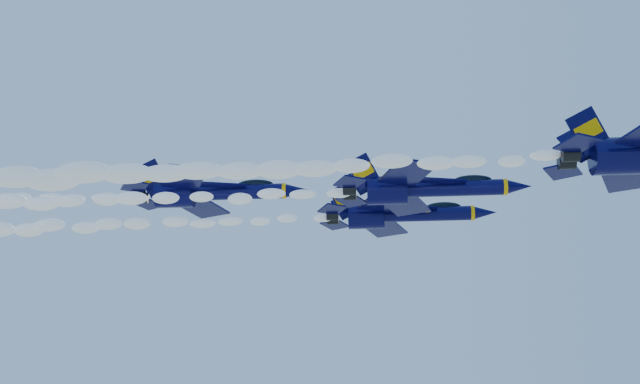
{
  "coord_description": "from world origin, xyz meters",
  "views": [
    {
      "loc": [
        -0.21,
        -65.66,
        126.11
      ],
      "look_at": [
        -4.93,
        1.16,
        152.75
      ],
      "focal_mm": 45.0,
      "sensor_mm": 36.0,
      "label": 1
    }
  ],
  "objects": [
    {
      "name": "smoke_trail_jet_lead",
      "position": [
        -17.97,
        -10.6,
        149.91
      ],
      "size": [
        63.47,
        2.45,
        2.21
      ],
      "primitive_type": "ellipsoid",
      "color": "white"
    },
    {
      "name": "jet_second",
      "position": [
        4.23,
        -1.64,
        151.72
      ],
      "size": [
        16.04,
        13.16,
        5.96
      ],
      "color": "#060535"
    },
    {
      "name": "jet_third",
      "position": [
        2.35,
        6.38,
        152.35
      ],
      "size": [
        16.11,
        13.22,
        5.99
      ],
      "color": "#060535"
    },
    {
      "name": "smoke_trail_jet_third",
      "position": [
        -36.27,
        6.38,
        151.87
      ],
      "size": [
        63.47,
        2.18,
        1.96
      ],
      "primitive_type": "ellipsoid",
      "color": "white"
    },
    {
      "name": "jet_fourth",
      "position": [
        -17.06,
        10.52,
        156.78
      ],
      "size": [
        18.38,
        15.07,
        6.83
      ],
      "color": "#060535"
    }
  ]
}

